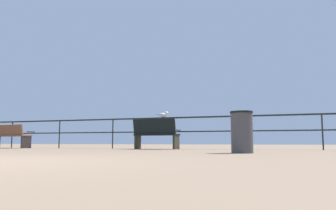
{
  "coord_description": "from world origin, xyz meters",
  "views": [
    {
      "loc": [
        3.53,
        -2.68,
        0.22
      ],
      "look_at": [
        -0.01,
        7.46,
        1.43
      ],
      "focal_mm": 35.45,
      "sensor_mm": 36.0,
      "label": 1
    }
  ],
  "objects_px": {
    "seagull_on_rail": "(163,115)",
    "bench_far_left": "(9,135)",
    "bench_near_left": "(155,132)",
    "trash_bin": "(242,132)"
  },
  "relations": [
    {
      "from": "bench_near_left",
      "to": "seagull_on_rail",
      "type": "bearing_deg",
      "value": 88.72
    },
    {
      "from": "bench_near_left",
      "to": "trash_bin",
      "type": "xyz_separation_m",
      "value": [
        3.09,
        -3.0,
        -0.11
      ]
    },
    {
      "from": "bench_far_left",
      "to": "seagull_on_rail",
      "type": "bearing_deg",
      "value": 6.64
    },
    {
      "from": "bench_far_left",
      "to": "trash_bin",
      "type": "bearing_deg",
      "value": -18.3
    },
    {
      "from": "bench_far_left",
      "to": "seagull_on_rail",
      "type": "height_order",
      "value": "seagull_on_rail"
    },
    {
      "from": "seagull_on_rail",
      "to": "bench_near_left",
      "type": "bearing_deg",
      "value": -91.28
    },
    {
      "from": "seagull_on_rail",
      "to": "bench_far_left",
      "type": "bearing_deg",
      "value": -173.36
    },
    {
      "from": "trash_bin",
      "to": "seagull_on_rail",
      "type": "bearing_deg",
      "value": 129.62
    },
    {
      "from": "bench_near_left",
      "to": "seagull_on_rail",
      "type": "relative_size",
      "value": 3.68
    },
    {
      "from": "bench_far_left",
      "to": "bench_near_left",
      "type": "height_order",
      "value": "bench_near_left"
    }
  ]
}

